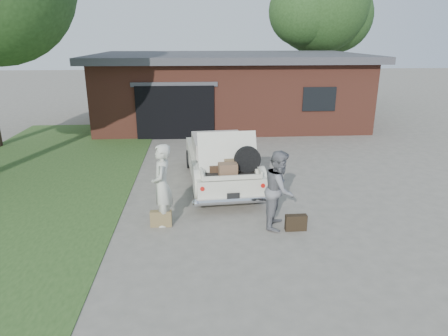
{
  "coord_description": "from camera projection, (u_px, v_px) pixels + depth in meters",
  "views": [
    {
      "loc": [
        -0.62,
        -8.42,
        4.09
      ],
      "look_at": [
        0.0,
        0.6,
        1.1
      ],
      "focal_mm": 32.0,
      "sensor_mm": 36.0,
      "label": 1
    }
  ],
  "objects": [
    {
      "name": "suitcase_right",
      "position": [
        296.0,
        223.0,
        8.8
      ],
      "size": [
        0.48,
        0.16,
        0.37
      ],
      "primitive_type": "cube",
      "rotation": [
        0.0,
        0.0,
        0.02
      ],
      "color": "black",
      "rests_on": "ground"
    },
    {
      "name": "suitcase_left",
      "position": [
        161.0,
        219.0,
        8.99
      ],
      "size": [
        0.48,
        0.16,
        0.37
      ],
      "primitive_type": "cube",
      "rotation": [
        0.0,
        0.0,
        -0.02
      ],
      "color": "olive",
      "rests_on": "ground"
    },
    {
      "name": "tree_right",
      "position": [
        321.0,
        8.0,
        24.43
      ],
      "size": [
        6.83,
        5.94,
        8.94
      ],
      "color": "#38281E",
      "rests_on": "ground"
    },
    {
      "name": "woman_left",
      "position": [
        162.0,
        185.0,
        8.87
      ],
      "size": [
        0.46,
        0.69,
        1.88
      ],
      "primitive_type": "imported",
      "rotation": [
        0.0,
        0.0,
        -1.55
      ],
      "color": "beige",
      "rests_on": "ground"
    },
    {
      "name": "ground",
      "position": [
        226.0,
        221.0,
        9.3
      ],
      "size": [
        90.0,
        90.0,
        0.0
      ],
      "primitive_type": "plane",
      "color": "gray",
      "rests_on": "ground"
    },
    {
      "name": "woman_right",
      "position": [
        279.0,
        189.0,
        8.8
      ],
      "size": [
        0.91,
        1.02,
        1.76
      ],
      "primitive_type": "imported",
      "rotation": [
        0.0,
        0.0,
        1.24
      ],
      "color": "slate",
      "rests_on": "ground"
    },
    {
      "name": "sedan",
      "position": [
        220.0,
        161.0,
        11.51
      ],
      "size": [
        2.11,
        4.69,
        1.81
      ],
      "rotation": [
        0.0,
        0.0,
        0.08
      ],
      "color": "beige",
      "rests_on": "ground"
    },
    {
      "name": "grass_strip",
      "position": [
        33.0,
        182.0,
        11.78
      ],
      "size": [
        6.0,
        16.0,
        0.02
      ],
      "primitive_type": "cube",
      "color": "#2D4C1E",
      "rests_on": "ground"
    },
    {
      "name": "house",
      "position": [
        229.0,
        88.0,
        19.71
      ],
      "size": [
        12.8,
        7.8,
        3.3
      ],
      "color": "brown",
      "rests_on": "ground"
    }
  ]
}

